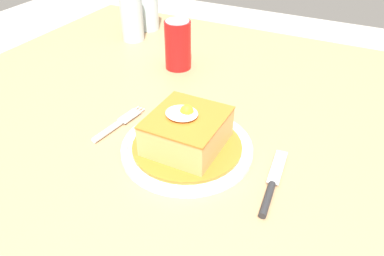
{
  "coord_description": "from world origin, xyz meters",
  "views": [
    {
      "loc": [
        0.33,
        -0.61,
        1.18
      ],
      "look_at": [
        0.08,
        -0.11,
        0.78
      ],
      "focal_mm": 35.33,
      "sensor_mm": 36.0,
      "label": 1
    }
  ],
  "objects": [
    {
      "name": "fork",
      "position": [
        -0.09,
        -0.13,
        0.75
      ],
      "size": [
        0.03,
        0.14,
        0.01
      ],
      "color": "silver",
      "rests_on": "dining_table"
    },
    {
      "name": "dining_table",
      "position": [
        0.0,
        0.0,
        0.64
      ],
      "size": [
        1.18,
        1.05,
        0.74
      ],
      "color": "#A87F56",
      "rests_on": "ground_plane"
    },
    {
      "name": "soda_can",
      "position": [
        -0.11,
        0.17,
        0.8
      ],
      "size": [
        0.07,
        0.07,
        0.12
      ],
      "color": "red",
      "rests_on": "dining_table"
    },
    {
      "name": "main_plate",
      "position": [
        0.08,
        -0.13,
        0.75
      ],
      "size": [
        0.24,
        0.24,
        0.02
      ],
      "color": "white",
      "rests_on": "dining_table"
    },
    {
      "name": "knife",
      "position": [
        0.24,
        -0.16,
        0.75
      ],
      "size": [
        0.03,
        0.17,
        0.01
      ],
      "color": "#262628",
      "rests_on": "dining_table"
    },
    {
      "name": "beer_bottle_clear",
      "position": [
        -0.32,
        0.28,
        0.84
      ],
      "size": [
        0.06,
        0.06,
        0.27
      ],
      "color": "#ADC6CC",
      "rests_on": "dining_table"
    },
    {
      "name": "sandwich_meal",
      "position": [
        0.08,
        -0.13,
        0.78
      ],
      "size": [
        0.2,
        0.2,
        0.09
      ],
      "color": "#C66B23",
      "rests_on": "main_plate"
    }
  ]
}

